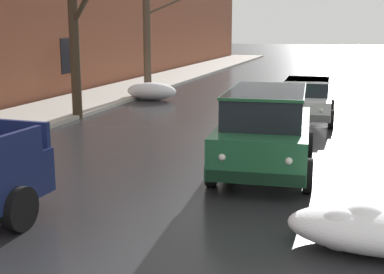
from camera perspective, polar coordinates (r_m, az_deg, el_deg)
The scene contains 7 objects.
left_sidewalk_slab at distance 19.78m, azimuth -15.89°, elevation 2.53°, with size 3.34×80.00×0.14m, color #A8A399.
snow_bank_near_corner_right at distance 8.02m, azimuth 18.90°, elevation -9.52°, with size 2.50×1.33×0.66m.
snow_bank_along_right_kerb at distance 23.01m, azimuth -4.54°, elevation 4.98°, with size 2.25×1.07×0.76m.
bare_tree_mid_block at distance 18.45m, azimuth -12.58°, elevation 11.50°, with size 1.60×2.98×5.71m.
bare_tree_far_down_block at distance 24.58m, azimuth -4.94°, elevation 12.66°, with size 2.90×2.38×6.79m.
suv_green_parked_kerbside_close at distance 11.56m, azimuth 8.06°, elevation 1.05°, with size 2.30×4.54×1.82m.
sedan_white_parked_kerbside_mid at distance 18.18m, azimuth 12.40°, elevation 4.09°, with size 1.96×3.96×1.42m.
Camera 1 is at (4.00, 1.58, 3.15)m, focal length 48.82 mm.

